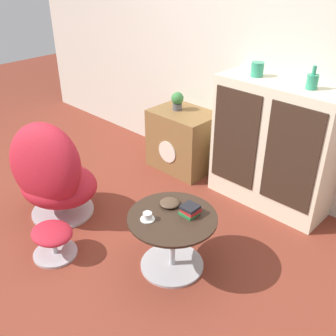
{
  "coord_description": "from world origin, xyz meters",
  "views": [
    {
      "loc": [
        1.96,
        -1.41,
        2.09
      ],
      "look_at": [
        0.08,
        0.56,
        0.55
      ],
      "focal_mm": 42.0,
      "sensor_mm": 36.0,
      "label": 1
    }
  ],
  "objects_px": {
    "tv_console": "(183,140)",
    "coffee_table": "(172,237)",
    "potted_plant": "(177,100)",
    "vase_leftmost": "(257,69)",
    "vase_inner_left": "(312,81)",
    "egg_chair": "(52,176)",
    "sideboard": "(273,146)",
    "ottoman": "(53,237)",
    "teacup": "(147,217)",
    "book_stack": "(190,210)",
    "bowl": "(170,203)"
  },
  "relations": [
    {
      "from": "tv_console",
      "to": "coffee_table",
      "type": "distance_m",
      "value": 1.53
    },
    {
      "from": "potted_plant",
      "to": "vase_leftmost",
      "type": "bearing_deg",
      "value": 2.89
    },
    {
      "from": "tv_console",
      "to": "vase_inner_left",
      "type": "distance_m",
      "value": 1.53
    },
    {
      "from": "vase_inner_left",
      "to": "potted_plant",
      "type": "distance_m",
      "value": 1.42
    },
    {
      "from": "egg_chair",
      "to": "vase_leftmost",
      "type": "relative_size",
      "value": 7.79
    },
    {
      "from": "egg_chair",
      "to": "vase_inner_left",
      "type": "relative_size",
      "value": 5.18
    },
    {
      "from": "sideboard",
      "to": "ottoman",
      "type": "relative_size",
      "value": 3.31
    },
    {
      "from": "tv_console",
      "to": "teacup",
      "type": "distance_m",
      "value": 1.59
    },
    {
      "from": "potted_plant",
      "to": "teacup",
      "type": "distance_m",
      "value": 1.66
    },
    {
      "from": "coffee_table",
      "to": "book_stack",
      "type": "distance_m",
      "value": 0.25
    },
    {
      "from": "vase_leftmost",
      "to": "bowl",
      "type": "distance_m",
      "value": 1.36
    },
    {
      "from": "teacup",
      "to": "bowl",
      "type": "height_order",
      "value": "teacup"
    },
    {
      "from": "egg_chair",
      "to": "teacup",
      "type": "bearing_deg",
      "value": 5.43
    },
    {
      "from": "teacup",
      "to": "book_stack",
      "type": "height_order",
      "value": "book_stack"
    },
    {
      "from": "coffee_table",
      "to": "potted_plant",
      "type": "bearing_deg",
      "value": 131.35
    },
    {
      "from": "coffee_table",
      "to": "vase_inner_left",
      "type": "xyz_separation_m",
      "value": [
        0.29,
        1.24,
        0.93
      ]
    },
    {
      "from": "sideboard",
      "to": "vase_leftmost",
      "type": "bearing_deg",
      "value": 179.08
    },
    {
      "from": "vase_inner_left",
      "to": "teacup",
      "type": "relative_size",
      "value": 1.75
    },
    {
      "from": "potted_plant",
      "to": "book_stack",
      "type": "height_order",
      "value": "potted_plant"
    },
    {
      "from": "egg_chair",
      "to": "ottoman",
      "type": "xyz_separation_m",
      "value": [
        0.41,
        -0.29,
        -0.25
      ]
    },
    {
      "from": "vase_leftmost",
      "to": "teacup",
      "type": "bearing_deg",
      "value": -86.07
    },
    {
      "from": "tv_console",
      "to": "potted_plant",
      "type": "bearing_deg",
      "value": 179.57
    },
    {
      "from": "vase_inner_left",
      "to": "bowl",
      "type": "relative_size",
      "value": 1.23
    },
    {
      "from": "vase_inner_left",
      "to": "teacup",
      "type": "height_order",
      "value": "vase_inner_left"
    },
    {
      "from": "ottoman",
      "to": "vase_leftmost",
      "type": "relative_size",
      "value": 2.91
    },
    {
      "from": "tv_console",
      "to": "coffee_table",
      "type": "xyz_separation_m",
      "value": [
        0.96,
        -1.19,
        -0.04
      ]
    },
    {
      "from": "ottoman",
      "to": "book_stack",
      "type": "height_order",
      "value": "book_stack"
    },
    {
      "from": "teacup",
      "to": "sideboard",
      "type": "bearing_deg",
      "value": 83.9
    },
    {
      "from": "egg_chair",
      "to": "book_stack",
      "type": "distance_m",
      "value": 1.27
    },
    {
      "from": "sideboard",
      "to": "vase_inner_left",
      "type": "bearing_deg",
      "value": 0.92
    },
    {
      "from": "teacup",
      "to": "ottoman",
      "type": "bearing_deg",
      "value": -148.34
    },
    {
      "from": "tv_console",
      "to": "vase_inner_left",
      "type": "xyz_separation_m",
      "value": [
        1.25,
        0.04,
        0.89
      ]
    },
    {
      "from": "vase_leftmost",
      "to": "book_stack",
      "type": "bearing_deg",
      "value": -76.83
    },
    {
      "from": "vase_leftmost",
      "to": "sideboard",
      "type": "bearing_deg",
      "value": -0.92
    },
    {
      "from": "potted_plant",
      "to": "sideboard",
      "type": "bearing_deg",
      "value": 2.05
    },
    {
      "from": "egg_chair",
      "to": "teacup",
      "type": "distance_m",
      "value": 1.06
    },
    {
      "from": "vase_leftmost",
      "to": "book_stack",
      "type": "distance_m",
      "value": 1.36
    },
    {
      "from": "egg_chair",
      "to": "bowl",
      "type": "bearing_deg",
      "value": 17.64
    },
    {
      "from": "coffee_table",
      "to": "vase_leftmost",
      "type": "bearing_deg",
      "value": 99.02
    },
    {
      "from": "vase_inner_left",
      "to": "book_stack",
      "type": "relative_size",
      "value": 1.46
    },
    {
      "from": "tv_console",
      "to": "teacup",
      "type": "xyz_separation_m",
      "value": [
        0.86,
        -1.33,
        0.16
      ]
    },
    {
      "from": "sideboard",
      "to": "teacup",
      "type": "height_order",
      "value": "sideboard"
    },
    {
      "from": "vase_inner_left",
      "to": "bowl",
      "type": "bearing_deg",
      "value": -109.16
    },
    {
      "from": "coffee_table",
      "to": "egg_chair",
      "type": "bearing_deg",
      "value": -168.17
    },
    {
      "from": "coffee_table",
      "to": "teacup",
      "type": "bearing_deg",
      "value": -125.53
    },
    {
      "from": "vase_leftmost",
      "to": "book_stack",
      "type": "xyz_separation_m",
      "value": [
        0.26,
        -1.13,
        -0.72
      ]
    },
    {
      "from": "vase_leftmost",
      "to": "bowl",
      "type": "bearing_deg",
      "value": -85.73
    },
    {
      "from": "sideboard",
      "to": "bowl",
      "type": "xyz_separation_m",
      "value": [
        -0.16,
        -1.14,
        -0.1
      ]
    },
    {
      "from": "sideboard",
      "to": "vase_inner_left",
      "type": "relative_size",
      "value": 6.41
    },
    {
      "from": "bowl",
      "to": "potted_plant",
      "type": "bearing_deg",
      "value": 130.42
    }
  ]
}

